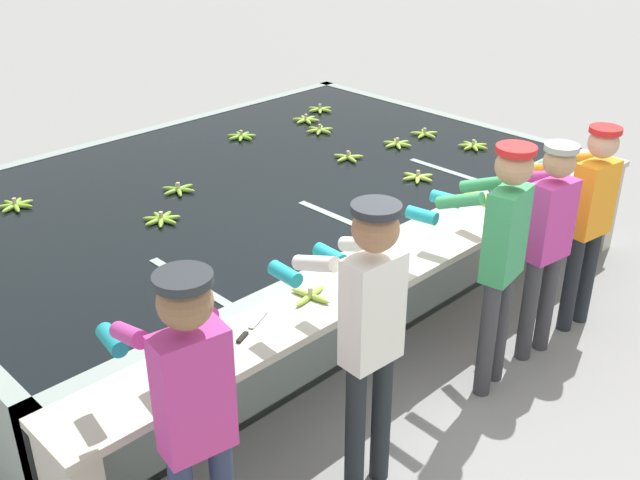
{
  "coord_description": "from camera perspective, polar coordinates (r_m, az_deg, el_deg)",
  "views": [
    {
      "loc": [
        -3.59,
        -2.5,
        3.17
      ],
      "look_at": [
        0.0,
        1.16,
        0.59
      ],
      "focal_mm": 42.0,
      "sensor_mm": 36.0,
      "label": 1
    }
  ],
  "objects": [
    {
      "name": "ground_plane",
      "position": [
        5.4,
        8.79,
        -9.63
      ],
      "size": [
        80.0,
        80.0,
        0.0
      ],
      "primitive_type": "plane",
      "color": "gray",
      "rests_on": "ground"
    },
    {
      "name": "wash_tank",
      "position": [
        6.45,
        -5.87,
        1.28
      ],
      "size": [
        5.34,
        3.32,
        0.85
      ],
      "color": "gray",
      "rests_on": "ground"
    },
    {
      "name": "work_ledge",
      "position": [
        5.17,
        7.29,
        -3.01
      ],
      "size": [
        5.34,
        0.45,
        0.85
      ],
      "color": "#B7B2A3",
      "rests_on": "ground"
    },
    {
      "name": "worker_0",
      "position": [
        3.37,
        -9.73,
        -12.41
      ],
      "size": [
        0.48,
        0.75,
        1.74
      ],
      "color": "navy",
      "rests_on": "ground"
    },
    {
      "name": "worker_1",
      "position": [
        3.85,
        3.65,
        -6.35
      ],
      "size": [
        0.43,
        0.73,
        1.75
      ],
      "color": "#1E2328",
      "rests_on": "ground"
    },
    {
      "name": "worker_2",
      "position": [
        4.77,
        13.5,
        -0.51
      ],
      "size": [
        0.48,
        0.74,
        1.71
      ],
      "color": "#38383D",
      "rests_on": "ground"
    },
    {
      "name": "worker_3",
      "position": [
        5.26,
        16.72,
        0.58
      ],
      "size": [
        0.47,
        0.73,
        1.59
      ],
      "color": "#38383D",
      "rests_on": "ground"
    },
    {
      "name": "worker_4",
      "position": [
        5.71,
        19.68,
        2.17
      ],
      "size": [
        0.46,
        0.73,
        1.58
      ],
      "color": "#1E2328",
      "rests_on": "ground"
    },
    {
      "name": "banana_bunch_floating_0",
      "position": [
        5.56,
        -11.99,
        1.57
      ],
      "size": [
        0.28,
        0.28,
        0.08
      ],
      "color": "#7FAD33",
      "rests_on": "wash_tank"
    },
    {
      "name": "banana_bunch_floating_1",
      "position": [
        7.05,
        11.6,
        7.05
      ],
      "size": [
        0.28,
        0.28,
        0.08
      ],
      "color": "#8CB738",
      "rests_on": "wash_tank"
    },
    {
      "name": "banana_bunch_floating_2",
      "position": [
        8.0,
        -0.0,
        9.92
      ],
      "size": [
        0.28,
        0.28,
        0.08
      ],
      "color": "#93BC3D",
      "rests_on": "wash_tank"
    },
    {
      "name": "banana_bunch_floating_3",
      "position": [
        6.05,
        -10.73,
        3.82
      ],
      "size": [
        0.28,
        0.26,
        0.08
      ],
      "color": "#75A333",
      "rests_on": "wash_tank"
    },
    {
      "name": "banana_bunch_floating_4",
      "position": [
        7.0,
        5.9,
        7.31
      ],
      "size": [
        0.28,
        0.27,
        0.08
      ],
      "color": "#93BC3D",
      "rests_on": "wash_tank"
    },
    {
      "name": "banana_bunch_floating_5",
      "position": [
        6.25,
        7.46,
        4.79
      ],
      "size": [
        0.27,
        0.28,
        0.08
      ],
      "color": "#9EC642",
      "rests_on": "wash_tank"
    },
    {
      "name": "banana_bunch_floating_6",
      "position": [
        6.64,
        2.15,
        6.33
      ],
      "size": [
        0.27,
        0.28,
        0.08
      ],
      "color": "#93BC3D",
      "rests_on": "wash_tank"
    },
    {
      "name": "banana_bunch_floating_7",
      "position": [
        7.34,
        -0.03,
        8.38
      ],
      "size": [
        0.27,
        0.28,
        0.08
      ],
      "color": "#8CB738",
      "rests_on": "wash_tank"
    },
    {
      "name": "banana_bunch_floating_9",
      "position": [
        6.12,
        -22.2,
        2.47
      ],
      "size": [
        0.28,
        0.28,
        0.08
      ],
      "color": "#7FAD33",
      "rests_on": "wash_tank"
    },
    {
      "name": "banana_bunch_floating_10",
      "position": [
        7.66,
        -1.08,
        9.15
      ],
      "size": [
        0.28,
        0.27,
        0.08
      ],
      "color": "#9EC642",
      "rests_on": "wash_tank"
    },
    {
      "name": "banana_bunch_floating_11",
      "position": [
        7.21,
        -6.01,
        7.87
      ],
      "size": [
        0.28,
        0.28,
        0.08
      ],
      "color": "#7FAD33",
      "rests_on": "wash_tank"
    },
    {
      "name": "banana_bunch_floating_12",
      "position": [
        7.3,
        7.98,
        8.02
      ],
      "size": [
        0.28,
        0.27,
        0.08
      ],
      "color": "#93BC3D",
      "rests_on": "wash_tank"
    },
    {
      "name": "banana_bunch_ledge_0",
      "position": [
        6.28,
        16.0,
        4.1
      ],
      "size": [
        0.28,
        0.27,
        0.08
      ],
      "color": "#93BC3D",
      "rests_on": "work_ledge"
    },
    {
      "name": "banana_bunch_ledge_1",
      "position": [
        4.74,
        4.19,
        -2.43
      ],
      "size": [
        0.28,
        0.27,
        0.08
      ],
      "color": "#9EC642",
      "rests_on": "work_ledge"
    },
    {
      "name": "banana_bunch_ledge_2",
      "position": [
        4.47,
        -0.74,
        -4.25
      ],
      "size": [
        0.28,
        0.28,
        0.08
      ],
      "color": "#93BC3D",
      "rests_on": "work_ledge"
    },
    {
      "name": "knife_0",
      "position": [
        6.55,
        18.18,
        4.64
      ],
      "size": [
        0.35,
        0.09,
        0.02
      ],
      "color": "silver",
      "rests_on": "work_ledge"
    },
    {
      "name": "knife_1",
      "position": [
        4.19,
        -5.49,
        -6.89
      ],
      "size": [
        0.33,
        0.17,
        0.02
      ],
      "color": "silver",
      "rests_on": "work_ledge"
    }
  ]
}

